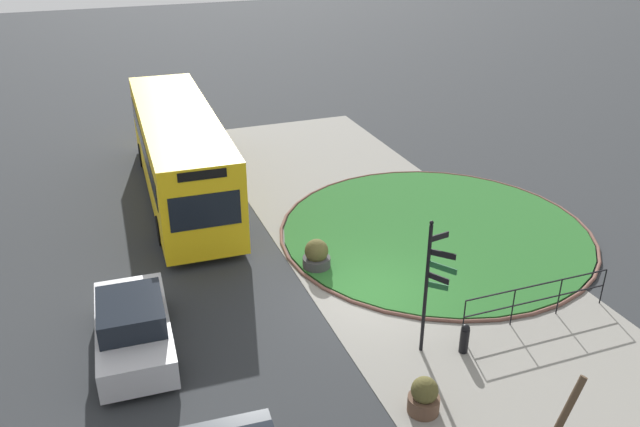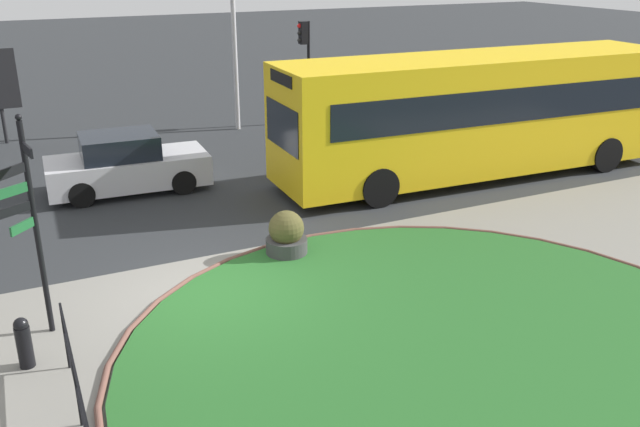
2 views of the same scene
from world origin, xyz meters
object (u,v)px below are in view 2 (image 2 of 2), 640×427
Objects in this scene: bus_yellow at (478,113)px; car_trailing at (126,165)px; signpost_directional at (29,216)px; traffic_light_near at (305,49)px; lamppost_tall at (233,13)px; bollard_foreground at (24,342)px; planter_near_signpost at (286,237)px.

car_trailing is at bearing -15.09° from bus_yellow.
signpost_directional is at bearing -108.30° from car_trailing.
signpost_directional is 15.41m from traffic_light_near.
bus_yellow is 9.28m from lamppost_tall.
lamppost_tall is at bearing 58.01° from signpost_directional.
signpost_directional is at bearing 46.07° from traffic_light_near.
bus_yellow is (12.03, 4.85, 1.35)m from bollard_foreground.
bollard_foreground is 5.50m from planter_near_signpost.
planter_near_signpost is (-5.25, -10.58, -2.22)m from traffic_light_near.
signpost_directional reaches higher than car_trailing.
lamppost_tall is (7.84, 12.83, 3.55)m from bollard_foreground.
bollard_foreground is at bearing -158.54° from planter_near_signpost.
traffic_light_near is at bearing -75.66° from bus_yellow.
signpost_directional is 14.22m from lamppost_tall.
car_trailing is 7.81m from lamppost_tall.
signpost_directional is 1.91m from bollard_foreground.
car_trailing is at bearing 68.65° from bollard_foreground.
bus_yellow is at bearing 22.33° from planter_near_signpost.
bus_yellow is 7.59m from planter_near_signpost.
bollard_foreground is 16.46m from traffic_light_near.
lamppost_tall reaches higher than traffic_light_near.
car_trailing is 9.08m from traffic_light_near.
bollard_foreground is 15.45m from lamppost_tall.
car_trailing is (-9.04, 2.81, -1.08)m from bus_yellow.
bus_yellow is (11.66, 3.97, -0.30)m from signpost_directional.
bus_yellow is at bearing 98.71° from traffic_light_near.
bus_yellow is 11.49× the size of planter_near_signpost.
signpost_directional reaches higher than bollard_foreground.
traffic_light_near is at bearing 36.61° from car_trailing.
traffic_light_near is at bearing 63.62° from planter_near_signpost.
car_trailing is 4.14× the size of planter_near_signpost.
bus_yellow is at bearing -14.42° from car_trailing.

